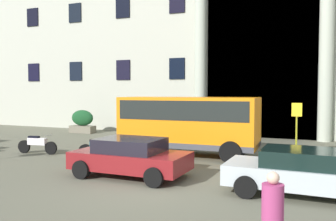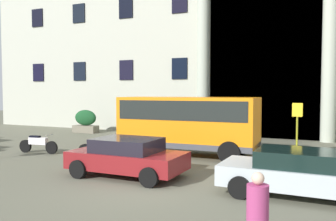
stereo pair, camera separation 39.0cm
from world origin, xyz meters
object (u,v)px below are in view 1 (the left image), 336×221
at_px(hedge_planter_far_east, 156,127).
at_px(scooter_by_planter, 37,144).
at_px(orange_minibus, 189,121).
at_px(motorcycle_near_kerb, 99,148).
at_px(hedge_planter_east, 82,122).
at_px(parked_estate_mid, 307,172).
at_px(parked_sedan_second, 130,157).
at_px(pedestrian_woman_with_bag, 272,219).
at_px(bus_stop_sign, 297,123).

distance_m(hedge_planter_far_east, scooter_by_planter, 7.78).
height_order(orange_minibus, motorcycle_near_kerb, orange_minibus).
relative_size(hedge_planter_east, parked_estate_mid, 0.40).
distance_m(hedge_planter_east, scooter_by_planter, 8.34).
distance_m(hedge_planter_far_east, parked_estate_mid, 13.11).
bearing_deg(parked_sedan_second, orange_minibus, 84.90).
bearing_deg(orange_minibus, pedestrian_woman_with_bag, -63.99).
bearing_deg(hedge_planter_east, parked_sedan_second, -46.84).
distance_m(parked_estate_mid, scooter_by_planter, 11.99).
height_order(orange_minibus, parked_sedan_second, orange_minibus).
distance_m(hedge_planter_east, motorcycle_near_kerb, 9.95).
height_order(orange_minibus, scooter_by_planter, orange_minibus).
bearing_deg(pedestrian_woman_with_bag, hedge_planter_east, 82.02).
bearing_deg(hedge_planter_far_east, pedestrian_woman_with_bag, -58.49).
bearing_deg(scooter_by_planter, parked_sedan_second, -26.19).
relative_size(orange_minibus, motorcycle_near_kerb, 3.25).
height_order(scooter_by_planter, motorcycle_near_kerb, same).
bearing_deg(hedge_planter_east, bus_stop_sign, -14.34).
relative_size(bus_stop_sign, parked_sedan_second, 0.60).
distance_m(bus_stop_sign, motorcycle_near_kerb, 8.81).
height_order(motorcycle_near_kerb, pedestrian_woman_with_bag, pedestrian_woman_with_bag).
bearing_deg(bus_stop_sign, orange_minibus, -159.54).
bearing_deg(hedge_planter_far_east, orange_minibus, -51.51).
bearing_deg(pedestrian_woman_with_bag, bus_stop_sign, 38.15).
bearing_deg(scooter_by_planter, bus_stop_sign, 13.39).
height_order(hedge_planter_far_east, pedestrian_woman_with_bag, pedestrian_woman_with_bag).
relative_size(orange_minibus, scooter_by_planter, 3.03).
bearing_deg(motorcycle_near_kerb, orange_minibus, 20.13).
relative_size(parked_estate_mid, pedestrian_woman_with_bag, 2.80).
xyz_separation_m(orange_minibus, parked_estate_mid, (5.14, -4.65, -0.90)).
xyz_separation_m(hedge_planter_far_east, motorcycle_near_kerb, (0.57, -7.11, -0.23)).
relative_size(orange_minibus, pedestrian_woman_with_bag, 3.89).
bearing_deg(pedestrian_woman_with_bag, orange_minibus, 64.33).
relative_size(orange_minibus, hedge_planter_east, 3.43).
bearing_deg(parked_estate_mid, motorcycle_near_kerb, 165.22).
relative_size(bus_stop_sign, parked_estate_mid, 0.53).
distance_m(parked_sedan_second, parked_estate_mid, 5.60).
xyz_separation_m(motorcycle_near_kerb, pedestrian_woman_with_bag, (8.03, -6.92, 0.34)).
bearing_deg(scooter_by_planter, parked_estate_mid, -17.56).
bearing_deg(hedge_planter_east, motorcycle_near_kerb, -49.55).
bearing_deg(pedestrian_woman_with_bag, scooter_by_planter, 96.27).
xyz_separation_m(orange_minibus, hedge_planter_far_east, (-3.88, 4.87, -0.89)).
relative_size(bus_stop_sign, hedge_planter_east, 1.32).
distance_m(orange_minibus, hedge_planter_east, 11.15).
relative_size(bus_stop_sign, hedge_planter_far_east, 1.67).
bearing_deg(orange_minibus, hedge_planter_far_east, 127.20).
height_order(hedge_planter_far_east, parked_estate_mid, hedge_planter_far_east).
distance_m(orange_minibus, parked_sedan_second, 4.69).
xyz_separation_m(hedge_planter_far_east, scooter_by_planter, (-2.76, -7.27, -0.23)).
distance_m(orange_minibus, scooter_by_planter, 7.14).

